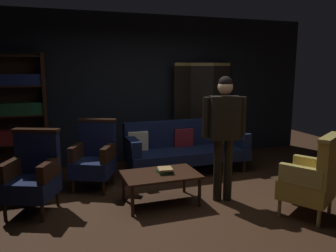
{
  "coord_description": "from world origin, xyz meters",
  "views": [
    {
      "loc": [
        -1.59,
        -3.77,
        1.82
      ],
      "look_at": [
        0.0,
        0.8,
        0.95
      ],
      "focal_mm": 35.26,
      "sensor_mm": 36.0,
      "label": 1
    }
  ],
  "objects_px": {
    "folding_screen": "(202,109)",
    "armchair_wing_left": "(33,174)",
    "book_tan_leather": "(165,169)",
    "armchair_wing_right": "(94,156)",
    "standing_figure": "(224,127)",
    "bookshelf": "(19,113)",
    "armchair_gilt_accent": "(313,178)",
    "book_green_cloth": "(165,171)",
    "velvet_couch": "(185,146)",
    "coffee_table": "(161,177)"
  },
  "relations": [
    {
      "from": "armchair_gilt_accent",
      "to": "armchair_wing_left",
      "type": "bearing_deg",
      "value": 158.13
    },
    {
      "from": "velvet_couch",
      "to": "standing_figure",
      "type": "xyz_separation_m",
      "value": [
        -0.01,
        -1.38,
        0.57
      ]
    },
    {
      "from": "standing_figure",
      "to": "book_green_cloth",
      "type": "xyz_separation_m",
      "value": [
        -0.78,
        0.17,
        -0.58
      ]
    },
    {
      "from": "coffee_table",
      "to": "velvet_couch",
      "type": "bearing_deg",
      "value": 55.02
    },
    {
      "from": "velvet_couch",
      "to": "book_tan_leather",
      "type": "relative_size",
      "value": 10.77
    },
    {
      "from": "armchair_wing_left",
      "to": "bookshelf",
      "type": "bearing_deg",
      "value": 98.9
    },
    {
      "from": "armchair_wing_left",
      "to": "book_tan_leather",
      "type": "height_order",
      "value": "armchair_wing_left"
    },
    {
      "from": "bookshelf",
      "to": "armchair_wing_right",
      "type": "xyz_separation_m",
      "value": [
        1.09,
        -1.06,
        -0.57
      ]
    },
    {
      "from": "folding_screen",
      "to": "book_tan_leather",
      "type": "height_order",
      "value": "folding_screen"
    },
    {
      "from": "armchair_gilt_accent",
      "to": "armchair_wing_left",
      "type": "height_order",
      "value": "same"
    },
    {
      "from": "folding_screen",
      "to": "bookshelf",
      "type": "xyz_separation_m",
      "value": [
        -3.37,
        -0.04,
        0.07
      ]
    },
    {
      "from": "armchair_wing_right",
      "to": "standing_figure",
      "type": "bearing_deg",
      "value": -33.59
    },
    {
      "from": "bookshelf",
      "to": "coffee_table",
      "type": "height_order",
      "value": "bookshelf"
    },
    {
      "from": "bookshelf",
      "to": "velvet_couch",
      "type": "distance_m",
      "value": 2.86
    },
    {
      "from": "armchair_wing_left",
      "to": "armchair_wing_right",
      "type": "relative_size",
      "value": 1.0
    },
    {
      "from": "armchair_wing_left",
      "to": "book_tan_leather",
      "type": "bearing_deg",
      "value": -10.36
    },
    {
      "from": "coffee_table",
      "to": "armchair_gilt_accent",
      "type": "xyz_separation_m",
      "value": [
        1.62,
        -0.98,
        0.12
      ]
    },
    {
      "from": "armchair_wing_left",
      "to": "armchair_wing_right",
      "type": "height_order",
      "value": "same"
    },
    {
      "from": "armchair_gilt_accent",
      "to": "folding_screen",
      "type": "bearing_deg",
      "value": 91.9
    },
    {
      "from": "book_tan_leather",
      "to": "standing_figure",
      "type": "bearing_deg",
      "value": -12.13
    },
    {
      "from": "standing_figure",
      "to": "velvet_couch",
      "type": "bearing_deg",
      "value": 89.65
    },
    {
      "from": "armchair_wing_right",
      "to": "book_green_cloth",
      "type": "relative_size",
      "value": 5.48
    },
    {
      "from": "velvet_couch",
      "to": "armchair_gilt_accent",
      "type": "relative_size",
      "value": 2.04
    },
    {
      "from": "bookshelf",
      "to": "standing_figure",
      "type": "height_order",
      "value": "bookshelf"
    },
    {
      "from": "bookshelf",
      "to": "armchair_gilt_accent",
      "type": "height_order",
      "value": "bookshelf"
    },
    {
      "from": "standing_figure",
      "to": "coffee_table",
      "type": "bearing_deg",
      "value": 168.84
    },
    {
      "from": "folding_screen",
      "to": "book_tan_leather",
      "type": "distance_m",
      "value": 2.52
    },
    {
      "from": "armchair_wing_left",
      "to": "armchair_wing_right",
      "type": "distance_m",
      "value": 1.02
    },
    {
      "from": "bookshelf",
      "to": "standing_figure",
      "type": "relative_size",
      "value": 1.2
    },
    {
      "from": "folding_screen",
      "to": "coffee_table",
      "type": "xyz_separation_m",
      "value": [
        -1.52,
        -1.99,
        -0.61
      ]
    },
    {
      "from": "coffee_table",
      "to": "armchair_wing_right",
      "type": "distance_m",
      "value": 1.18
    },
    {
      "from": "armchair_wing_right",
      "to": "standing_figure",
      "type": "relative_size",
      "value": 0.61
    },
    {
      "from": "armchair_gilt_accent",
      "to": "book_green_cloth",
      "type": "relative_size",
      "value": 5.48
    },
    {
      "from": "folding_screen",
      "to": "standing_figure",
      "type": "height_order",
      "value": "folding_screen"
    },
    {
      "from": "folding_screen",
      "to": "book_green_cloth",
      "type": "height_order",
      "value": "folding_screen"
    },
    {
      "from": "velvet_couch",
      "to": "armchair_wing_right",
      "type": "bearing_deg",
      "value": -168.83
    },
    {
      "from": "bookshelf",
      "to": "velvet_couch",
      "type": "bearing_deg",
      "value": -15.32
    },
    {
      "from": "armchair_wing_right",
      "to": "book_tan_leather",
      "type": "relative_size",
      "value": 5.29
    },
    {
      "from": "standing_figure",
      "to": "book_tan_leather",
      "type": "bearing_deg",
      "value": 167.87
    },
    {
      "from": "bookshelf",
      "to": "armchair_wing_right",
      "type": "height_order",
      "value": "bookshelf"
    },
    {
      "from": "standing_figure",
      "to": "armchair_wing_right",
      "type": "bearing_deg",
      "value": 146.41
    },
    {
      "from": "folding_screen",
      "to": "armchair_wing_left",
      "type": "bearing_deg",
      "value": -151.52
    },
    {
      "from": "armchair_gilt_accent",
      "to": "armchair_wing_right",
      "type": "height_order",
      "value": "same"
    },
    {
      "from": "armchair_gilt_accent",
      "to": "armchair_wing_right",
      "type": "bearing_deg",
      "value": 141.64
    },
    {
      "from": "armchair_gilt_accent",
      "to": "armchair_wing_left",
      "type": "xyz_separation_m",
      "value": [
        -3.21,
        1.29,
        0.0
      ]
    },
    {
      "from": "armchair_gilt_accent",
      "to": "book_tan_leather",
      "type": "bearing_deg",
      "value": 147.63
    },
    {
      "from": "armchair_gilt_accent",
      "to": "book_green_cloth",
      "type": "xyz_separation_m",
      "value": [
        -1.55,
        0.99,
        -0.05
      ]
    },
    {
      "from": "armchair_wing_left",
      "to": "book_green_cloth",
      "type": "xyz_separation_m",
      "value": [
        1.65,
        -0.3,
        -0.05
      ]
    },
    {
      "from": "standing_figure",
      "to": "bookshelf",
      "type": "bearing_deg",
      "value": 141.76
    },
    {
      "from": "folding_screen",
      "to": "book_tan_leather",
      "type": "relative_size",
      "value": 9.66
    }
  ]
}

